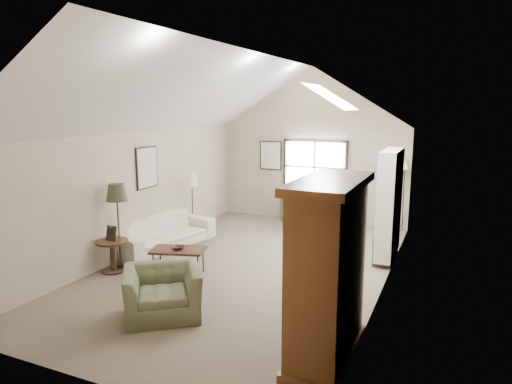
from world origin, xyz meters
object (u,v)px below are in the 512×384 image
at_px(sofa, 164,232).
at_px(armchair_far, 304,207).
at_px(armoire, 328,271).
at_px(coffee_table, 179,262).
at_px(side_chair, 314,201).
at_px(side_table, 113,256).
at_px(armchair_near, 163,292).

relative_size(sofa, armchair_far, 2.57).
height_order(armoire, armchair_far, armoire).
height_order(coffee_table, side_chair, side_chair).
bearing_deg(side_table, side_chair, 64.03).
height_order(armchair_near, side_table, armchair_near).
relative_size(sofa, side_chair, 1.95).
bearing_deg(coffee_table, armchair_near, -64.62).
relative_size(armchair_far, side_table, 1.55).
bearing_deg(sofa, side_table, -168.02).
distance_m(sofa, armchair_near, 3.32).
relative_size(armoire, side_chair, 1.81).
xyz_separation_m(armoire, side_chair, (-2.00, 6.10, -0.49)).
bearing_deg(side_table, sofa, 90.00).
distance_m(armchair_far, side_chair, 0.33).
bearing_deg(coffee_table, armchair_far, 78.80).
bearing_deg(side_chair, sofa, -142.30).
relative_size(armchair_near, armchair_far, 1.18).
xyz_separation_m(sofa, side_table, (0.00, -1.60, -0.05)).
distance_m(armchair_far, side_table, 5.31).
distance_m(sofa, side_chair, 4.06).
distance_m(armoire, coffee_table, 3.64).
bearing_deg(sofa, armchair_near, -133.02).
relative_size(armchair_near, side_table, 1.83).
relative_size(sofa, armchair_near, 2.18).
distance_m(armchair_near, side_table, 2.21).
bearing_deg(armchair_near, side_table, 112.63).
bearing_deg(coffee_table, armoire, -26.36).
xyz_separation_m(armchair_far, side_table, (-2.10, -4.88, -0.12)).
bearing_deg(coffee_table, side_table, -163.81).
height_order(armchair_far, side_table, armchair_far).
bearing_deg(armchair_far, side_chair, -165.60).
bearing_deg(armchair_far, armoire, 124.87).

